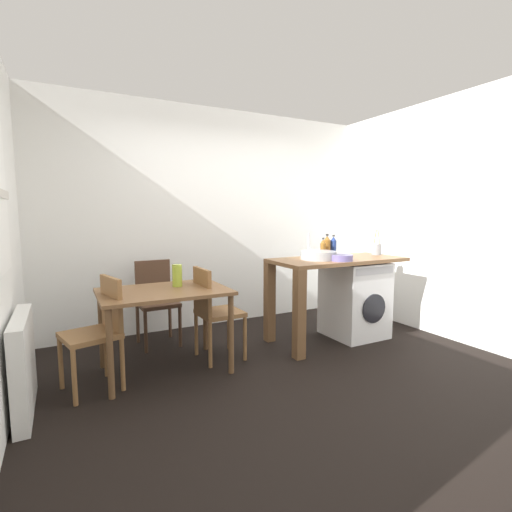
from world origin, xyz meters
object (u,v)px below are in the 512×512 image
bottle_tall_green (323,248)px  utensil_crock (376,249)px  bottle_squat_brown (327,246)px  chair_opposite (213,308)px  chair_person_seat (99,326)px  mixing_bowl (341,257)px  bottle_clear_small (333,246)px  chair_spare_by_wall (156,297)px  vase (177,275)px  washing_machine (355,299)px  dining_table (164,301)px

bottle_tall_green → utensil_crock: bearing=-11.1°
bottle_squat_brown → chair_opposite: bearing=-173.7°
chair_person_seat → mixing_bowl: size_ratio=3.84×
bottle_clear_small → mixing_bowl: 0.51m
chair_opposite → bottle_squat_brown: (1.49, 0.17, 0.53)m
chair_spare_by_wall → utensil_crock: utensil_crock is taller
bottle_squat_brown → vase: (-1.82, -0.11, -0.19)m
chair_spare_by_wall → utensil_crock: 2.61m
washing_machine → utensil_crock: size_ratio=2.87×
chair_spare_by_wall → utensil_crock: size_ratio=3.00×
chair_opposite → washing_machine: chair_opposite is taller
bottle_squat_brown → vase: bearing=-176.5°
bottle_tall_green → mixing_bowl: 0.39m
washing_machine → vase: (-2.03, 0.14, 0.41)m
dining_table → bottle_clear_small: bearing=5.6°
bottle_squat_brown → utensil_crock: 0.62m
dining_table → bottle_tall_green: size_ratio=5.09×
bottle_tall_green → bottle_squat_brown: (0.11, 0.07, 0.02)m
dining_table → washing_machine: washing_machine is taller
dining_table → bottle_tall_green: bearing=4.5°
bottle_tall_green → mixing_bowl: bottle_tall_green is taller
bottle_clear_small → mixing_bowl: size_ratio=1.03×
chair_opposite → bottle_tall_green: 1.48m
dining_table → chair_opposite: chair_opposite is taller
dining_table → chair_person_seat: chair_person_seat is taller
chair_opposite → chair_spare_by_wall: (-0.38, 0.73, 0.00)m
washing_machine → vase: vase is taller
bottle_squat_brown → utensil_crock: (0.58, -0.20, -0.04)m
chair_opposite → bottle_squat_brown: bottle_squat_brown is taller
dining_table → vase: vase is taller
dining_table → utensil_crock: 2.57m
washing_machine → bottle_tall_green: bearing=149.8°
chair_person_seat → bottle_tall_green: 2.47m
chair_opposite → bottle_squat_brown: bearing=94.4°
bottle_squat_brown → bottle_tall_green: bearing=-148.7°
dining_table → chair_opposite: bearing=5.7°
bottle_squat_brown → bottle_clear_small: bottle_squat_brown is taller
dining_table → chair_person_seat: size_ratio=1.22×
washing_machine → utensil_crock: 0.67m
washing_machine → mixing_bowl: size_ratio=3.67×
chair_opposite → bottle_tall_green: (1.38, 0.10, 0.51)m
chair_spare_by_wall → mixing_bowl: 2.03m
dining_table → chair_opposite: (0.48, 0.05, -0.14)m
bottle_tall_green → vase: (-1.71, -0.05, -0.18)m
dining_table → vase: 0.27m
mixing_bowl → bottle_squat_brown: bearing=69.9°
dining_table → bottle_clear_small: size_ratio=4.55×
washing_machine → bottle_tall_green: bottle_tall_green is taller
bottle_squat_brown → vase: bottle_squat_brown is taller
bottle_tall_green → chair_opposite: bearing=-175.9°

